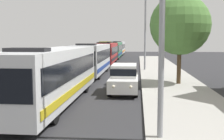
{
  "coord_description": "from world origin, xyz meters",
  "views": [
    {
      "loc": [
        3.3,
        -3.99,
        3.54
      ],
      "look_at": [
        1.56,
        14.82,
        1.5
      ],
      "focal_mm": 44.94,
      "sensor_mm": 36.0,
      "label": 1
    }
  ],
  "objects_px": {
    "bus_fourth_in_line": "(114,49)",
    "bus_rear": "(118,48)",
    "streetlamp_mid": "(145,25)",
    "bus_lead": "(54,73)",
    "bus_middle": "(106,52)",
    "roadside_tree": "(180,25)",
    "white_suv": "(124,77)",
    "box_truck_oncoming": "(105,47)",
    "bus_second_in_line": "(92,58)",
    "streetlamp_near": "(162,1)"
  },
  "relations": [
    {
      "from": "bus_fourth_in_line",
      "to": "bus_rear",
      "type": "height_order",
      "value": "same"
    },
    {
      "from": "streetlamp_mid",
      "to": "bus_lead",
      "type": "bearing_deg",
      "value": -107.55
    },
    {
      "from": "bus_middle",
      "to": "roadside_tree",
      "type": "bearing_deg",
      "value": -67.48
    },
    {
      "from": "bus_fourth_in_line",
      "to": "white_suv",
      "type": "bearing_deg",
      "value": -83.96
    },
    {
      "from": "box_truck_oncoming",
      "to": "streetlamp_mid",
      "type": "xyz_separation_m",
      "value": [
        8.7,
        -34.73,
        3.55
      ]
    },
    {
      "from": "bus_middle",
      "to": "streetlamp_mid",
      "type": "distance_m",
      "value": 10.78
    },
    {
      "from": "bus_second_in_line",
      "to": "bus_middle",
      "type": "bearing_deg",
      "value": 90.0
    },
    {
      "from": "box_truck_oncoming",
      "to": "streetlamp_mid",
      "type": "distance_m",
      "value": 35.98
    },
    {
      "from": "bus_middle",
      "to": "box_truck_oncoming",
      "type": "height_order",
      "value": "bus_middle"
    },
    {
      "from": "bus_middle",
      "to": "streetlamp_mid",
      "type": "height_order",
      "value": "streetlamp_mid"
    },
    {
      "from": "bus_second_in_line",
      "to": "box_truck_oncoming",
      "type": "xyz_separation_m",
      "value": [
        -3.3,
        38.84,
        0.01
      ]
    },
    {
      "from": "bus_middle",
      "to": "bus_second_in_line",
      "type": "bearing_deg",
      "value": -90.0
    },
    {
      "from": "bus_fourth_in_line",
      "to": "streetlamp_mid",
      "type": "bearing_deg",
      "value": -75.88
    },
    {
      "from": "white_suv",
      "to": "streetlamp_mid",
      "type": "distance_m",
      "value": 14.25
    },
    {
      "from": "bus_lead",
      "to": "bus_middle",
      "type": "distance_m",
      "value": 25.69
    },
    {
      "from": "streetlamp_mid",
      "to": "roadside_tree",
      "type": "xyz_separation_m",
      "value": [
        2.38,
        -10.13,
        -0.59
      ]
    },
    {
      "from": "bus_rear",
      "to": "bus_middle",
      "type": "bearing_deg",
      "value": -90.0
    },
    {
      "from": "white_suv",
      "to": "streetlamp_near",
      "type": "bearing_deg",
      "value": -79.25
    },
    {
      "from": "white_suv",
      "to": "bus_second_in_line",
      "type": "bearing_deg",
      "value": 111.51
    },
    {
      "from": "bus_rear",
      "to": "bus_second_in_line",
      "type": "bearing_deg",
      "value": -90.0
    },
    {
      "from": "bus_fourth_in_line",
      "to": "white_suv",
      "type": "distance_m",
      "value": 35.16
    },
    {
      "from": "streetlamp_near",
      "to": "bus_second_in_line",
      "type": "bearing_deg",
      "value": 106.4
    },
    {
      "from": "bus_rear",
      "to": "box_truck_oncoming",
      "type": "height_order",
      "value": "bus_rear"
    },
    {
      "from": "white_suv",
      "to": "streetlamp_near",
      "type": "xyz_separation_m",
      "value": [
        1.7,
        -8.96,
        3.8
      ]
    },
    {
      "from": "bus_second_in_line",
      "to": "bus_fourth_in_line",
      "type": "bearing_deg",
      "value": 90.0
    },
    {
      "from": "bus_rear",
      "to": "streetlamp_near",
      "type": "distance_m",
      "value": 57.24
    },
    {
      "from": "bus_lead",
      "to": "bus_fourth_in_line",
      "type": "bearing_deg",
      "value": 90.0
    },
    {
      "from": "bus_fourth_in_line",
      "to": "streetlamp_mid",
      "type": "distance_m",
      "value": 22.41
    },
    {
      "from": "bus_second_in_line",
      "to": "bus_rear",
      "type": "distance_m",
      "value": 38.56
    },
    {
      "from": "bus_lead",
      "to": "bus_rear",
      "type": "bearing_deg",
      "value": 90.0
    },
    {
      "from": "bus_second_in_line",
      "to": "streetlamp_near",
      "type": "relative_size",
      "value": 1.47
    },
    {
      "from": "bus_second_in_line",
      "to": "roadside_tree",
      "type": "xyz_separation_m",
      "value": [
        7.78,
        -6.01,
        2.98
      ]
    },
    {
      "from": "bus_rear",
      "to": "white_suv",
      "type": "bearing_deg",
      "value": -85.59
    },
    {
      "from": "bus_lead",
      "to": "roadside_tree",
      "type": "height_order",
      "value": "roadside_tree"
    },
    {
      "from": "bus_middle",
      "to": "bus_fourth_in_line",
      "type": "height_order",
      "value": "same"
    },
    {
      "from": "bus_lead",
      "to": "bus_fourth_in_line",
      "type": "relative_size",
      "value": 1.05
    },
    {
      "from": "bus_rear",
      "to": "white_suv",
      "type": "height_order",
      "value": "bus_rear"
    },
    {
      "from": "bus_lead",
      "to": "white_suv",
      "type": "height_order",
      "value": "bus_lead"
    },
    {
      "from": "bus_fourth_in_line",
      "to": "streetlamp_near",
      "type": "bearing_deg",
      "value": -82.99
    },
    {
      "from": "roadside_tree",
      "to": "bus_rear",
      "type": "bearing_deg",
      "value": 99.9
    },
    {
      "from": "streetlamp_near",
      "to": "bus_lead",
      "type": "bearing_deg",
      "value": 135.05
    },
    {
      "from": "streetlamp_near",
      "to": "streetlamp_mid",
      "type": "xyz_separation_m",
      "value": [
        -0.0,
        22.46,
        0.41
      ]
    },
    {
      "from": "bus_lead",
      "to": "bus_fourth_in_line",
      "type": "xyz_separation_m",
      "value": [
        -0.0,
        38.52,
        -0.0
      ]
    },
    {
      "from": "white_suv",
      "to": "roadside_tree",
      "type": "xyz_separation_m",
      "value": [
        4.08,
        3.37,
        3.63
      ]
    },
    {
      "from": "bus_middle",
      "to": "bus_rear",
      "type": "xyz_separation_m",
      "value": [
        0.0,
        25.82,
        0.0
      ]
    },
    {
      "from": "streetlamp_near",
      "to": "streetlamp_mid",
      "type": "height_order",
      "value": "streetlamp_mid"
    },
    {
      "from": "bus_second_in_line",
      "to": "bus_fourth_in_line",
      "type": "distance_m",
      "value": 25.57
    },
    {
      "from": "bus_fourth_in_line",
      "to": "white_suv",
      "type": "xyz_separation_m",
      "value": [
        3.7,
        -34.95,
        -0.66
      ]
    },
    {
      "from": "bus_rear",
      "to": "roadside_tree",
      "type": "relative_size",
      "value": 1.77
    },
    {
      "from": "bus_rear",
      "to": "box_truck_oncoming",
      "type": "relative_size",
      "value": 1.67
    }
  ]
}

